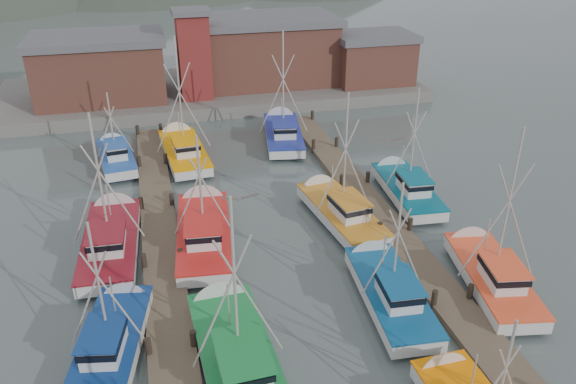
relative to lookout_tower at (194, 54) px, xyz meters
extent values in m
plane|color=#455350|center=(2.00, -33.00, -5.55)|extent=(260.00, 260.00, 0.00)
cube|color=#4C3F2F|center=(-5.00, -29.00, -5.35)|extent=(2.20, 46.00, 0.40)
cylinder|color=black|center=(-6.00, -35.00, -5.10)|extent=(0.30, 0.30, 1.50)
cylinder|color=black|center=(-6.00, -28.00, -5.10)|extent=(0.30, 0.30, 1.50)
cylinder|color=black|center=(-6.00, -21.00, -5.10)|extent=(0.30, 0.30, 1.50)
cylinder|color=black|center=(-6.00, -14.00, -5.10)|extent=(0.30, 0.30, 1.50)
cylinder|color=black|center=(-6.00, -7.00, -5.10)|extent=(0.30, 0.30, 1.50)
cylinder|color=black|center=(-4.00, -35.00, -5.10)|extent=(0.30, 0.30, 1.50)
cylinder|color=black|center=(-4.00, -28.00, -5.10)|extent=(0.30, 0.30, 1.50)
cylinder|color=black|center=(-4.00, -21.00, -5.10)|extent=(0.30, 0.30, 1.50)
cylinder|color=black|center=(-4.00, -14.00, -5.10)|extent=(0.30, 0.30, 1.50)
cylinder|color=black|center=(-4.00, -7.00, -5.10)|extent=(0.30, 0.30, 1.50)
cube|color=#4C3F2F|center=(9.00, -29.00, -5.35)|extent=(2.20, 46.00, 0.40)
cylinder|color=black|center=(8.00, -35.00, -5.10)|extent=(0.30, 0.30, 1.50)
cylinder|color=black|center=(8.00, -28.00, -5.10)|extent=(0.30, 0.30, 1.50)
cylinder|color=black|center=(8.00, -21.00, -5.10)|extent=(0.30, 0.30, 1.50)
cylinder|color=black|center=(8.00, -14.00, -5.10)|extent=(0.30, 0.30, 1.50)
cylinder|color=black|center=(8.00, -7.00, -5.10)|extent=(0.30, 0.30, 1.50)
cylinder|color=black|center=(10.00, -35.00, -5.10)|extent=(0.30, 0.30, 1.50)
cylinder|color=black|center=(10.00, -28.00, -5.10)|extent=(0.30, 0.30, 1.50)
cylinder|color=black|center=(10.00, -21.00, -5.10)|extent=(0.30, 0.30, 1.50)
cylinder|color=black|center=(10.00, -14.00, -5.10)|extent=(0.30, 0.30, 1.50)
cylinder|color=black|center=(10.00, -7.00, -5.10)|extent=(0.30, 0.30, 1.50)
cube|color=slate|center=(2.00, 4.00, -4.95)|extent=(44.00, 16.00, 1.20)
cube|color=#582F27|center=(-9.00, 2.00, -1.60)|extent=(12.00, 8.00, 5.50)
cube|color=#58585D|center=(-9.00, 2.00, 1.50)|extent=(12.72, 8.48, 0.70)
cube|color=#582F27|center=(8.00, 4.00, -1.25)|extent=(14.00, 9.00, 6.20)
cube|color=#58585D|center=(8.00, 4.00, 2.20)|extent=(14.84, 9.54, 0.70)
cube|color=#582F27|center=(19.00, 1.00, -2.10)|extent=(8.00, 6.00, 4.50)
cube|color=#58585D|center=(19.00, 1.00, 0.50)|extent=(8.48, 6.36, 0.70)
cube|color=maroon|center=(0.00, 0.00, -0.35)|extent=(3.00, 3.00, 8.00)
cube|color=#58585D|center=(0.00, 0.00, 3.90)|extent=(3.60, 3.60, 0.50)
cone|color=silver|center=(6.00, -39.05, -5.00)|extent=(2.39, 1.15, 2.37)
cylinder|color=#B1ABA2|center=(6.08, -42.99, -1.90)|extent=(0.11, 0.11, 5.10)
cylinder|color=#B1ABA2|center=(6.05, -41.48, -3.25)|extent=(0.06, 0.06, 2.12)
cube|color=black|center=(-2.27, -36.77, -5.50)|extent=(2.99, 8.26, 0.70)
cube|color=silver|center=(-2.27, -36.77, -4.85)|extent=(3.40, 9.38, 0.80)
cube|color=#167D36|center=(-2.27, -36.77, -4.47)|extent=(3.49, 9.48, 0.10)
cone|color=silver|center=(-2.46, -32.14, -5.00)|extent=(2.94, 1.22, 2.90)
cube|color=silver|center=(-2.22, -37.88, -3.90)|extent=(1.98, 2.85, 1.10)
cube|color=black|center=(-2.22, -37.88, -3.67)|extent=(2.12, 3.14, 0.28)
cube|color=#167D36|center=(-2.22, -37.88, -3.31)|extent=(2.24, 3.33, 0.07)
cylinder|color=#B1ABA2|center=(-2.26, -36.95, -0.60)|extent=(0.13, 0.13, 7.70)
cylinder|color=#B1ABA2|center=(-2.85, -36.98, -1.50)|extent=(2.75, 0.21, 6.02)
cylinder|color=#B1ABA2|center=(-1.67, -36.93, -1.50)|extent=(2.75, 0.21, 6.02)
cylinder|color=#B1ABA2|center=(-2.33, -35.10, -3.25)|extent=(0.08, 0.08, 2.59)
cube|color=black|center=(6.02, -34.13, -5.50)|extent=(2.87, 7.22, 0.70)
cube|color=silver|center=(6.02, -34.13, -4.85)|extent=(3.26, 8.21, 0.80)
cube|color=#0E5183|center=(6.02, -34.13, -4.47)|extent=(3.35, 8.30, 0.10)
cone|color=silver|center=(6.34, -30.13, -5.00)|extent=(2.59, 1.30, 2.51)
cube|color=silver|center=(5.94, -35.09, -3.90)|extent=(1.81, 2.53, 1.10)
cube|color=black|center=(5.94, -35.09, -3.67)|extent=(1.94, 2.78, 0.28)
cube|color=#0E5183|center=(5.94, -35.09, -3.31)|extent=(2.05, 2.95, 0.07)
cylinder|color=#B1ABA2|center=(6.00, -34.29, -1.45)|extent=(0.12, 0.12, 5.99)
cylinder|color=#B1ABA2|center=(5.49, -34.24, -2.16)|extent=(2.15, 0.26, 4.69)
cylinder|color=#B1ABA2|center=(6.51, -34.33, -2.16)|extent=(2.15, 0.26, 4.69)
cylinder|color=#B1ABA2|center=(6.13, -32.69, -3.25)|extent=(0.07, 0.07, 2.24)
cube|color=black|center=(-7.61, -34.42, -5.50)|extent=(3.43, 7.00, 0.70)
cube|color=silver|center=(-7.61, -34.42, -4.85)|extent=(3.90, 7.96, 0.80)
cube|color=navy|center=(-7.61, -34.42, -4.47)|extent=(3.99, 8.05, 0.10)
cone|color=silver|center=(-6.87, -30.68, -5.00)|extent=(2.55, 1.54, 2.38)
cube|color=silver|center=(-7.78, -35.32, -3.90)|extent=(1.95, 2.54, 1.10)
cube|color=black|center=(-7.78, -35.32, -3.67)|extent=(2.09, 2.78, 0.28)
cube|color=navy|center=(-7.78, -35.32, -3.31)|extent=(2.22, 2.95, 0.07)
cylinder|color=#B1ABA2|center=(-7.63, -34.57, -1.43)|extent=(0.13, 0.13, 6.05)
cylinder|color=#B1ABA2|center=(-8.15, -34.47, -2.14)|extent=(2.15, 0.50, 4.73)
cylinder|color=#B1ABA2|center=(-7.12, -34.67, -2.14)|extent=(2.15, 0.50, 4.73)
cylinder|color=#B1ABA2|center=(-7.34, -33.07, -3.25)|extent=(0.08, 0.08, 2.29)
cube|color=black|center=(11.82, -34.13, -5.50)|extent=(3.58, 7.37, 0.70)
cube|color=silver|center=(11.82, -34.13, -4.85)|extent=(4.07, 8.37, 0.80)
cube|color=#FF5127|center=(11.82, -34.13, -4.47)|extent=(4.16, 8.47, 0.10)
cone|color=silver|center=(12.56, -30.19, -5.00)|extent=(2.70, 1.55, 2.54)
cube|color=silver|center=(11.65, -35.08, -3.90)|extent=(2.05, 2.67, 1.10)
cube|color=black|center=(11.65, -35.08, -3.67)|extent=(2.20, 2.92, 0.28)
cube|color=#FF5127|center=(11.65, -35.08, -3.31)|extent=(2.33, 3.10, 0.07)
cylinder|color=#B1ABA2|center=(11.79, -34.29, -0.38)|extent=(0.14, 0.14, 8.14)
cylinder|color=#B1ABA2|center=(11.27, -34.19, -1.34)|extent=(2.86, 0.62, 6.36)
cylinder|color=#B1ABA2|center=(12.32, -34.39, -1.34)|extent=(2.86, 0.62, 6.36)
cylinder|color=#B1ABA2|center=(12.09, -32.71, -3.25)|extent=(0.08, 0.08, 2.35)
cube|color=black|center=(-2.43, -25.94, -5.50)|extent=(3.51, 8.49, 0.70)
cube|color=silver|center=(-2.43, -25.94, -4.85)|extent=(3.99, 9.64, 0.80)
cube|color=red|center=(-2.43, -25.94, -4.47)|extent=(4.09, 9.75, 0.10)
cone|color=silver|center=(-1.96, -21.27, -5.00)|extent=(3.03, 1.39, 2.93)
cube|color=silver|center=(-2.55, -27.06, -3.90)|extent=(2.17, 2.99, 1.10)
cube|color=black|center=(-2.55, -27.06, -3.67)|extent=(2.32, 3.28, 0.28)
cube|color=red|center=(-2.55, -27.06, -3.31)|extent=(2.46, 3.48, 0.07)
cylinder|color=#B1ABA2|center=(-2.45, -26.12, -1.43)|extent=(0.14, 0.14, 6.04)
cylinder|color=#B1ABA2|center=(-3.05, -26.06, -2.14)|extent=(2.18, 0.32, 4.73)
cylinder|color=#B1ABA2|center=(-1.86, -26.18, -2.14)|extent=(2.18, 0.32, 4.73)
cylinder|color=#B1ABA2|center=(-2.26, -24.26, -3.25)|extent=(0.08, 0.08, 2.62)
cube|color=black|center=(6.41, -25.47, -5.50)|extent=(3.26, 7.56, 0.70)
cube|color=silver|center=(6.41, -25.47, -4.85)|extent=(3.71, 8.60, 0.80)
cube|color=orange|center=(6.41, -25.47, -4.47)|extent=(3.80, 8.69, 0.10)
cone|color=silver|center=(5.90, -21.34, -5.00)|extent=(2.72, 1.41, 2.60)
cube|color=silver|center=(6.53, -26.46, -3.90)|extent=(1.97, 2.68, 1.10)
cube|color=black|center=(6.53, -26.46, -3.67)|extent=(2.11, 2.95, 0.28)
cube|color=orange|center=(6.53, -26.46, -3.31)|extent=(2.24, 3.12, 0.07)
cylinder|color=#B1ABA2|center=(6.43, -25.63, -0.63)|extent=(0.13, 0.13, 7.63)
cylinder|color=#B1ABA2|center=(5.90, -25.70, -1.53)|extent=(2.71, 0.42, 5.96)
cylinder|color=#B1ABA2|center=(6.95, -25.57, -1.53)|extent=(2.71, 0.42, 5.96)
cylinder|color=#B1ABA2|center=(6.22, -23.98, -3.25)|extent=(0.08, 0.08, 2.32)
cube|color=black|center=(-7.83, -25.48, -5.50)|extent=(3.05, 8.21, 0.70)
cube|color=silver|center=(-7.83, -25.48, -4.85)|extent=(3.46, 9.33, 0.80)
cube|color=maroon|center=(-7.83, -25.48, -4.47)|extent=(3.56, 9.42, 0.10)
cone|color=silver|center=(-7.59, -20.90, -5.00)|extent=(2.92, 1.25, 2.87)
cube|color=silver|center=(-7.89, -26.58, -3.90)|extent=(1.99, 2.85, 1.10)
cube|color=black|center=(-7.89, -26.58, -3.67)|extent=(2.13, 3.13, 0.28)
cube|color=maroon|center=(-7.89, -26.58, -3.31)|extent=(2.25, 3.32, 0.07)
cylinder|color=#B1ABA2|center=(-7.84, -25.67, -0.64)|extent=(0.14, 0.14, 7.63)
cylinder|color=#B1ABA2|center=(-8.47, -25.63, -1.53)|extent=(2.73, 0.25, 5.96)
cylinder|color=#B1ABA2|center=(-7.21, -25.70, -1.53)|extent=(2.73, 0.25, 5.96)
cylinder|color=#B1ABA2|center=(-7.75, -23.83, -3.25)|extent=(0.08, 0.08, 2.76)
cube|color=black|center=(11.93, -23.51, -5.50)|extent=(2.87, 7.17, 0.70)
cube|color=silver|center=(11.93, -23.51, -4.85)|extent=(3.26, 8.15, 0.80)
cube|color=#055B70|center=(11.93, -23.51, -4.47)|extent=(3.34, 8.24, 0.10)
cone|color=silver|center=(12.25, -19.54, -5.00)|extent=(2.60, 1.30, 2.52)
cube|color=silver|center=(11.85, -24.47, -3.90)|extent=(1.81, 2.51, 1.10)
cube|color=black|center=(11.85, -24.47, -3.67)|extent=(1.94, 2.76, 0.28)
cube|color=#055B70|center=(11.85, -24.47, -3.31)|extent=(2.05, 2.93, 0.07)
cylinder|color=#B1ABA2|center=(11.92, -23.67, -0.98)|extent=(0.13, 0.13, 6.94)
cylinder|color=#B1ABA2|center=(11.38, -23.63, -1.80)|extent=(2.48, 0.29, 5.43)
cylinder|color=#B1ABA2|center=(12.45, -23.71, -1.80)|extent=(2.48, 0.29, 5.43)
cylinder|color=#B1ABA2|center=(12.05, -22.08, -3.25)|extent=(0.07, 0.07, 2.33)
cube|color=black|center=(-2.45, -12.80, -5.50)|extent=(3.12, 7.95, 0.70)
cube|color=silver|center=(-2.45, -12.80, -4.85)|extent=(3.55, 9.04, 0.80)
cube|color=#FF9D00|center=(-2.45, -12.80, -4.47)|extent=(3.64, 9.13, 0.10)
cone|color=silver|center=(-2.78, -8.40, -5.00)|extent=(2.84, 1.31, 2.76)
cube|color=silver|center=(-2.37, -13.86, -3.90)|extent=(1.98, 2.78, 1.10)
cube|color=black|center=(-2.37, -13.86, -3.67)|extent=(2.12, 3.05, 0.28)
cube|color=#FF9D00|center=(-2.37, -13.86, -3.31)|extent=(2.25, 3.24, 0.07)
cylinder|color=#B1ABA2|center=(-2.43, -12.98, -0.05)|extent=(0.13, 0.13, 8.81)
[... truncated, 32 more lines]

